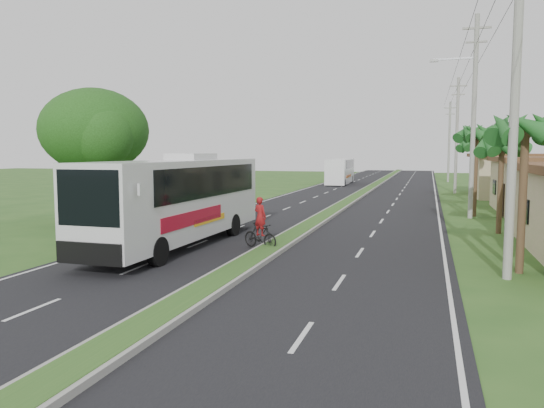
# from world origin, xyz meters

# --- Properties ---
(ground) EXTENTS (180.00, 180.00, 0.00)m
(ground) POSITION_xyz_m (0.00, 0.00, 0.00)
(ground) COLOR #2C541F
(ground) RESTS_ON ground
(road_asphalt) EXTENTS (14.00, 160.00, 0.02)m
(road_asphalt) POSITION_xyz_m (0.00, 20.00, 0.01)
(road_asphalt) COLOR black
(road_asphalt) RESTS_ON ground
(median_strip) EXTENTS (1.20, 160.00, 0.18)m
(median_strip) POSITION_xyz_m (0.00, 20.00, 0.10)
(median_strip) COLOR gray
(median_strip) RESTS_ON ground
(lane_edge_left) EXTENTS (0.12, 160.00, 0.01)m
(lane_edge_left) POSITION_xyz_m (-6.70, 20.00, 0.00)
(lane_edge_left) COLOR silver
(lane_edge_left) RESTS_ON ground
(lane_edge_right) EXTENTS (0.12, 160.00, 0.01)m
(lane_edge_right) POSITION_xyz_m (6.70, 20.00, 0.00)
(lane_edge_right) COLOR silver
(lane_edge_right) RESTS_ON ground
(shop_far) EXTENTS (8.60, 11.60, 3.82)m
(shop_far) POSITION_xyz_m (14.00, 36.00, 1.93)
(shop_far) COLOR tan
(shop_far) RESTS_ON ground
(palm_verge_a) EXTENTS (2.40, 2.40, 5.45)m
(palm_verge_a) POSITION_xyz_m (9.00, 3.00, 4.74)
(palm_verge_a) COLOR #473321
(palm_verge_a) RESTS_ON ground
(palm_verge_b) EXTENTS (2.40, 2.40, 5.05)m
(palm_verge_b) POSITION_xyz_m (9.40, 12.00, 4.36)
(palm_verge_b) COLOR #473321
(palm_verge_b) RESTS_ON ground
(palm_verge_c) EXTENTS (2.40, 2.40, 5.85)m
(palm_verge_c) POSITION_xyz_m (8.80, 19.00, 5.12)
(palm_verge_c) COLOR #473321
(palm_verge_c) RESTS_ON ground
(palm_verge_d) EXTENTS (2.40, 2.40, 5.25)m
(palm_verge_d) POSITION_xyz_m (9.30, 28.00, 4.55)
(palm_verge_d) COLOR #473321
(palm_verge_d) RESTS_ON ground
(shade_tree) EXTENTS (6.30, 6.00, 7.54)m
(shade_tree) POSITION_xyz_m (-12.11, 10.02, 5.03)
(shade_tree) COLOR #473321
(shade_tree) RESTS_ON ground
(utility_pole_a) EXTENTS (1.60, 0.28, 11.00)m
(utility_pole_a) POSITION_xyz_m (8.50, 2.00, 5.67)
(utility_pole_a) COLOR gray
(utility_pole_a) RESTS_ON ground
(utility_pole_b) EXTENTS (3.20, 0.28, 12.00)m
(utility_pole_b) POSITION_xyz_m (8.47, 18.00, 6.26)
(utility_pole_b) COLOR gray
(utility_pole_b) RESTS_ON ground
(utility_pole_c) EXTENTS (1.60, 0.28, 11.00)m
(utility_pole_c) POSITION_xyz_m (8.50, 38.00, 5.67)
(utility_pole_c) COLOR gray
(utility_pole_c) RESTS_ON ground
(utility_pole_d) EXTENTS (1.60, 0.28, 10.50)m
(utility_pole_d) POSITION_xyz_m (8.50, 58.00, 5.42)
(utility_pole_d) COLOR gray
(utility_pole_d) RESTS_ON ground
(coach_bus_main) EXTENTS (2.79, 12.21, 3.93)m
(coach_bus_main) POSITION_xyz_m (-4.04, 4.45, 2.16)
(coach_bus_main) COLOR silver
(coach_bus_main) RESTS_ON ground
(coach_bus_far) EXTENTS (2.64, 10.64, 3.08)m
(coach_bus_far) POSITION_xyz_m (-4.49, 49.54, 1.75)
(coach_bus_far) COLOR white
(coach_bus_far) RESTS_ON ground
(motorcyclist) EXTENTS (1.81, 1.18, 2.16)m
(motorcyclist) POSITION_xyz_m (-0.58, 4.78, 0.76)
(motorcyclist) COLOR black
(motorcyclist) RESTS_ON ground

